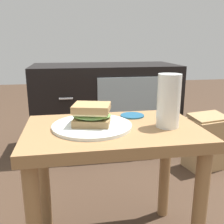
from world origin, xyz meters
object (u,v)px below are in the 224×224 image
Objects in this scene: beer_glass at (169,102)px; paper_bag at (206,142)px; sandwich_front at (92,114)px; coaster at (132,116)px; tv_cabinet at (105,107)px; plate at (92,126)px.

beer_glass is 0.82m from paper_bag.
sandwich_front is 0.19m from coaster.
tv_cabinet is at bearing 88.56° from coaster.
beer_glass is 0.18m from coaster.
paper_bag is at bearing -38.63° from tv_cabinet.
beer_glass reaches higher than plate.
sandwich_front is 0.25m from beer_glass.
sandwich_front is at bearing -100.82° from tv_cabinet.
paper_bag is at bearing 36.48° from coaster.
coaster is (0.16, 0.10, -0.04)m from sandwich_front.
beer_glass is 0.52× the size of paper_bag.
coaster is (-0.08, 0.14, -0.08)m from beer_glass.
tv_cabinet is at bearing 141.37° from paper_bag.
tv_cabinet reaches higher than paper_bag.
coaster is at bearing 32.94° from sandwich_front.
beer_glass is (0.06, -0.97, 0.25)m from tv_cabinet.
tv_cabinet is 0.97m from plate.
paper_bag is (0.71, 0.51, -0.34)m from sandwich_front.
beer_glass is at bearing -8.18° from plate.
tv_cabinet is 5.65× the size of beer_glass.
sandwich_front reaches higher than paper_bag.
sandwich_front is at bearing -147.06° from coaster.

